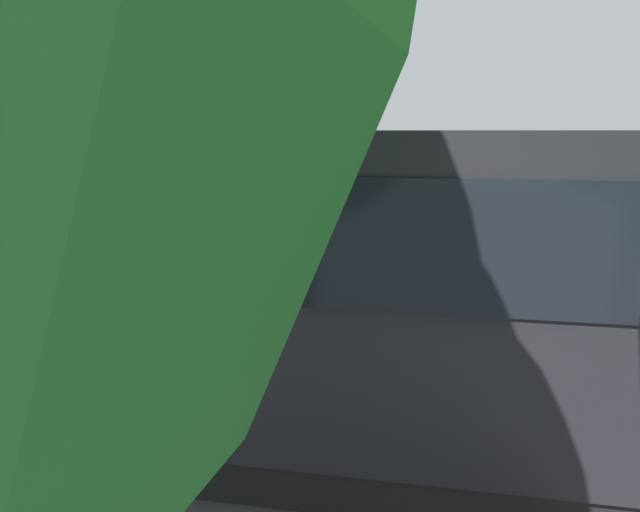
% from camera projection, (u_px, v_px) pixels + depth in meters
% --- Properties ---
extents(ground_plane, '(80.00, 80.00, 0.00)m').
position_uv_depth(ground_plane, '(328.00, 320.00, 10.25)').
color(ground_plane, '#4C4C51').
extents(tour_bus, '(11.12, 2.80, 3.25)m').
position_uv_depth(tour_bus, '(375.00, 297.00, 5.76)').
color(tour_bus, '#26262B').
rests_on(tour_bus, ground_plane).
extents(spectator_far_left, '(0.58, 0.37, 1.74)m').
position_uv_depth(spectator_far_left, '(461.00, 289.00, 8.39)').
color(spectator_far_left, black).
rests_on(spectator_far_left, ground_plane).
extents(spectator_left, '(0.58, 0.37, 1.81)m').
position_uv_depth(spectator_left, '(390.00, 280.00, 8.65)').
color(spectator_left, '#473823').
rests_on(spectator_left, ground_plane).
extents(spectator_centre, '(0.57, 0.38, 1.81)m').
position_uv_depth(spectator_centre, '(335.00, 275.00, 8.97)').
color(spectator_centre, '#473823').
rests_on(spectator_centre, ground_plane).
extents(parked_motorcycle_silver, '(2.05, 0.58, 0.99)m').
position_uv_depth(parked_motorcycle_silver, '(543.00, 347.00, 7.64)').
color(parked_motorcycle_silver, black).
rests_on(parked_motorcycle_silver, ground_plane).
extents(stunt_motorcycle, '(1.96, 0.92, 1.23)m').
position_uv_depth(stunt_motorcycle, '(190.00, 251.00, 13.11)').
color(stunt_motorcycle, black).
rests_on(stunt_motorcycle, ground_plane).
extents(traffic_cone, '(0.34, 0.34, 0.63)m').
position_uv_depth(traffic_cone, '(284.00, 267.00, 12.95)').
color(traffic_cone, orange).
rests_on(traffic_cone, ground_plane).
extents(bay_line_a, '(0.14, 4.82, 0.01)m').
position_uv_depth(bay_line_a, '(529.00, 326.00, 9.92)').
color(bay_line_a, white).
rests_on(bay_line_a, ground_plane).
extents(bay_line_b, '(0.13, 3.55, 0.01)m').
position_uv_depth(bay_line_b, '(383.00, 319.00, 10.31)').
color(bay_line_b, white).
rests_on(bay_line_b, ground_plane).
extents(bay_line_c, '(0.14, 4.11, 0.01)m').
position_uv_depth(bay_line_c, '(249.00, 312.00, 10.70)').
color(bay_line_c, white).
rests_on(bay_line_c, ground_plane).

